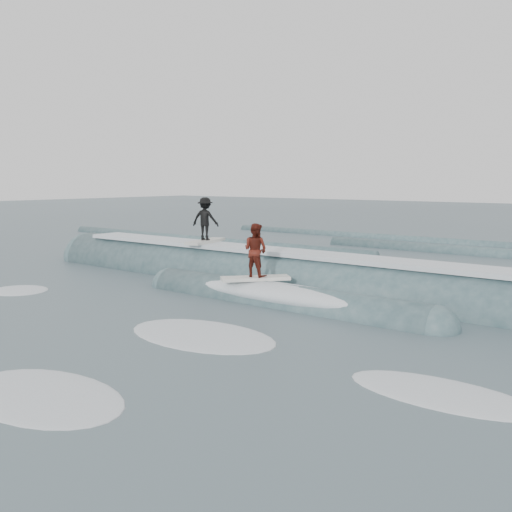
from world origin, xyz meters
The scene contains 6 objects.
ground centered at (0.00, 0.00, 0.00)m, with size 160.00×160.00×0.00m, color #3B4D56.
breaking_wave centered at (0.28, 5.62, 0.04)m, with size 22.58×3.94×2.31m.
surfer_black centered at (-3.13, 5.96, 2.01)m, with size 1.13×2.07×1.64m.
surfer_red centered at (0.93, 3.76, 1.36)m, with size 1.71×1.88×1.66m.
whitewater centered at (1.66, -1.84, 0.00)m, with size 16.12×7.52×0.10m.
far_swells centered at (-1.94, 17.65, 0.00)m, with size 39.45×8.65×0.80m.
Camera 1 is at (11.08, -9.06, 3.51)m, focal length 40.00 mm.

